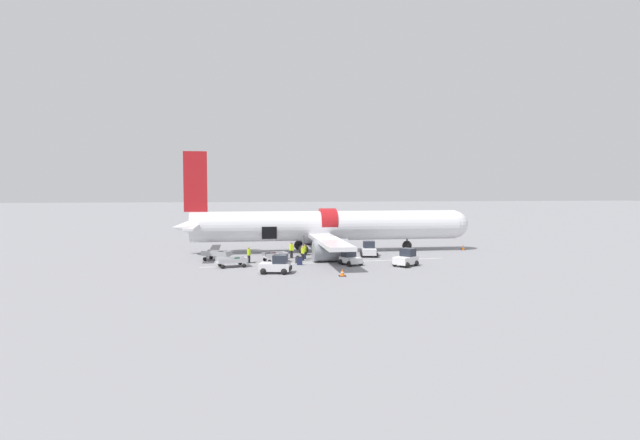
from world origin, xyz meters
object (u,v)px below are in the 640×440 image
(baggage_cart_loading, at_px, (275,257))
(airplane, at_px, (323,227))
(baggage_tug_lead, at_px, (406,259))
(suitcase_on_tarmac_spare, at_px, (300,261))
(baggage_cart_empty, at_px, (233,262))
(ground_crew_driver, at_px, (249,254))
(ground_crew_supervisor, at_px, (303,253))
(ground_crew_loader_b, at_px, (291,250))
(suitcase_on_tarmac_upright, at_px, (298,260))
(baggage_tug_mid, at_px, (276,265))
(ground_crew_loader_a, at_px, (305,251))
(baggage_cart_queued, at_px, (217,255))
(baggage_tug_rear, at_px, (369,250))
(baggage_tug_spare, at_px, (350,259))

(baggage_cart_loading, bearing_deg, airplane, 50.14)
(baggage_tug_lead, distance_m, suitcase_on_tarmac_spare, 10.45)
(baggage_tug_lead, height_order, baggage_cart_empty, baggage_tug_lead)
(ground_crew_driver, height_order, ground_crew_supervisor, ground_crew_driver)
(ground_crew_loader_b, xyz_separation_m, suitcase_on_tarmac_upright, (0.24, -3.95, -0.59))
(baggage_tug_mid, height_order, ground_crew_loader_a, baggage_tug_mid)
(baggage_cart_queued, relative_size, baggage_cart_empty, 0.98)
(baggage_cart_loading, relative_size, baggage_cart_empty, 0.88)
(baggage_tug_rear, xyz_separation_m, ground_crew_loader_a, (-7.35, -0.97, 0.13))
(ground_crew_supervisor, bearing_deg, ground_crew_driver, -173.49)
(airplane, relative_size, baggage_cart_queued, 9.38)
(airplane, distance_m, baggage_tug_mid, 16.06)
(baggage_tug_spare, height_order, ground_crew_loader_a, ground_crew_loader_a)
(baggage_tug_spare, bearing_deg, baggage_tug_mid, -153.51)
(baggage_cart_loading, distance_m, ground_crew_loader_a, 3.71)
(suitcase_on_tarmac_spare, bearing_deg, baggage_tug_rear, 31.70)
(baggage_cart_empty, distance_m, suitcase_on_tarmac_spare, 6.49)
(ground_crew_loader_b, bearing_deg, suitcase_on_tarmac_upright, -86.46)
(ground_crew_loader_b, relative_size, suitcase_on_tarmac_upright, 2.24)
(baggage_cart_queued, relative_size, suitcase_on_tarmac_upright, 4.81)
(baggage_cart_loading, bearing_deg, suitcase_on_tarmac_upright, -34.09)
(airplane, relative_size, suitcase_on_tarmac_spare, 42.41)
(ground_crew_supervisor, distance_m, suitcase_on_tarmac_spare, 3.12)
(baggage_tug_mid, bearing_deg, ground_crew_loader_b, 76.53)
(baggage_tug_spare, relative_size, ground_crew_driver, 1.66)
(suitcase_on_tarmac_upright, bearing_deg, airplane, 65.46)
(baggage_tug_lead, distance_m, ground_crew_supervisor, 10.91)
(baggage_tug_lead, height_order, baggage_tug_rear, baggage_tug_lead)
(ground_crew_supervisor, bearing_deg, ground_crew_loader_a, 72.75)
(baggage_tug_lead, relative_size, ground_crew_loader_b, 1.59)
(airplane, bearing_deg, baggage_cart_loading, -129.86)
(baggage_tug_spare, xyz_separation_m, baggage_cart_queued, (-13.17, 5.10, -0.06))
(baggage_tug_rear, bearing_deg, suitcase_on_tarmac_upright, -153.97)
(airplane, xyz_separation_m, baggage_tug_rear, (4.38, -4.82, -2.29))
(airplane, xyz_separation_m, ground_crew_driver, (-8.95, -7.62, -2.16))
(baggage_tug_rear, bearing_deg, ground_crew_loader_b, -178.78)
(baggage_tug_rear, distance_m, baggage_tug_spare, 6.81)
(baggage_tug_spare, xyz_separation_m, baggage_cart_loading, (-7.21, 3.21, -0.09))
(baggage_tug_lead, xyz_separation_m, ground_crew_supervisor, (-9.53, 5.32, 0.11))
(airplane, distance_m, baggage_cart_empty, 14.82)
(baggage_tug_lead, relative_size, baggage_tug_mid, 0.92)
(ground_crew_driver, bearing_deg, suitcase_on_tarmac_spare, -25.67)
(baggage_cart_queued, bearing_deg, baggage_tug_spare, -21.18)
(airplane, relative_size, baggage_tug_spare, 13.52)
(baggage_cart_loading, bearing_deg, ground_crew_supervisor, 9.96)
(baggage_cart_loading, bearing_deg, baggage_tug_mid, -92.83)
(ground_crew_driver, height_order, suitcase_on_tarmac_spare, ground_crew_driver)
(airplane, height_order, baggage_cart_queued, airplane)
(baggage_tug_lead, xyz_separation_m, baggage_tug_rear, (-1.81, 7.48, -0.01))
(baggage_cart_loading, distance_m, suitcase_on_tarmac_spare, 3.37)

